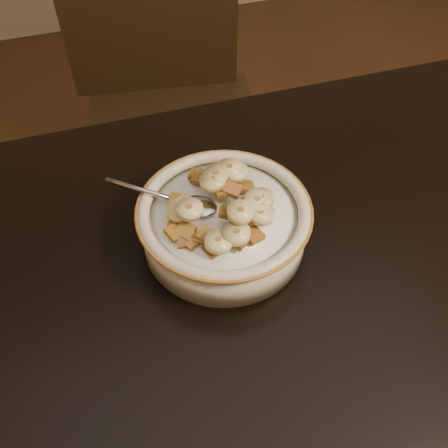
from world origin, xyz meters
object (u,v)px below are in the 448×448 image
object	(u,v)px
table	(414,321)
spoon	(198,207)
chair	(175,120)
cereal_bowl	(224,227)

from	to	relation	value
table	spoon	bearing A→B (deg)	138.54
chair	cereal_bowl	bearing A→B (deg)	-87.57
cereal_bowl	spoon	world-z (taller)	spoon
chair	spoon	size ratio (longest dim) A/B	19.95
cereal_bowl	chair	bearing A→B (deg)	83.83
table	chair	bearing A→B (deg)	98.91
chair	spoon	bearing A→B (deg)	-90.42
cereal_bowl	table	bearing A→B (deg)	-43.32
spoon	chair	bearing A→B (deg)	-157.66
chair	spoon	distance (m)	0.67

